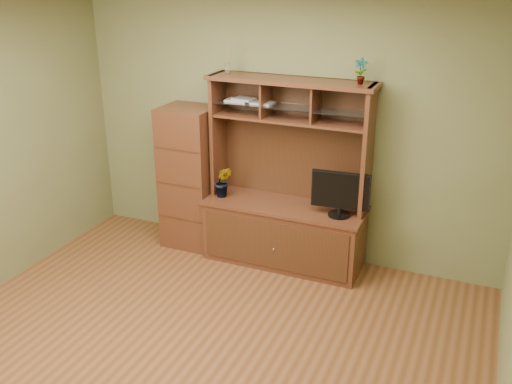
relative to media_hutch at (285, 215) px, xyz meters
The scene contains 8 objects.
room 1.92m from the media_hutch, 94.09° to the right, with size 4.54×4.04×2.74m.
media_hutch is the anchor object (origin of this frame).
monitor 0.69m from the media_hutch, ahead, with size 0.56×0.22×0.44m.
orchid_plant 0.73m from the media_hutch, behind, with size 0.18×0.15×0.33m, color #295A1F.
top_plant 1.64m from the media_hutch, ahead, with size 0.12×0.08×0.23m, color #3F6F27.
reed_diffuser 1.63m from the media_hutch, behind, with size 0.06×0.06×0.29m.
magazines 1.22m from the media_hutch, behind, with size 0.50×0.19×0.04m.
side_cabinet 1.13m from the media_hutch, behind, with size 0.55×0.50×1.54m.
Camera 1 is at (1.94, -3.28, 2.90)m, focal length 40.00 mm.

